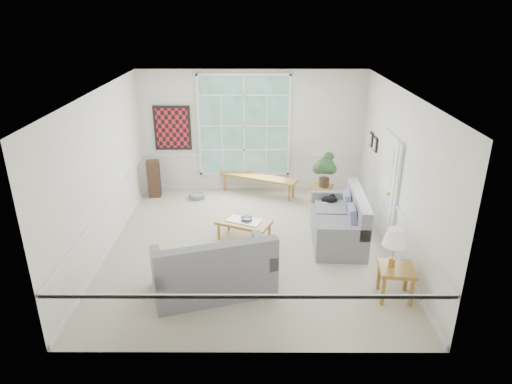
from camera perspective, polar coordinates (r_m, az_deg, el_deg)
floor at (r=9.06m, az=-0.64°, el=-6.66°), size 5.50×6.00×0.01m
ceiling at (r=8.04m, az=-0.73°, el=12.39°), size 5.50×6.00×0.02m
wall_back at (r=11.30m, az=-0.47°, el=7.56°), size 5.50×0.02×3.00m
wall_front at (r=5.71m, az=-1.10°, el=-8.12°), size 5.50×0.02×3.00m
wall_left at (r=8.91m, az=-18.68°, el=2.20°), size 0.02×6.00×3.00m
wall_right at (r=8.83m, az=17.47°, el=2.18°), size 0.02×6.00×3.00m
window_back at (r=11.22m, az=-1.51°, el=8.24°), size 2.30×0.08×2.40m
entry_door at (r=9.51m, az=15.94°, el=0.90°), size 0.08×0.90×2.10m
door_sidelight at (r=8.91m, az=17.02°, el=0.01°), size 0.08×0.26×1.90m
wall_art at (r=11.41m, az=-10.41°, el=7.86°), size 0.90×0.06×1.10m
wall_frame_near at (r=10.40m, az=14.63°, el=5.80°), size 0.04×0.26×0.32m
wall_frame_far at (r=10.78m, az=14.13°, el=6.42°), size 0.04×0.26×0.32m
loveseat_right at (r=9.17m, az=10.19°, el=-3.11°), size 1.05×1.91×1.01m
loveseat_front at (r=7.52m, az=-5.42°, el=-8.73°), size 2.13×1.52×1.04m
coffee_table at (r=9.21m, az=-1.50°, el=-4.73°), size 1.20×0.95×0.39m
pewter_bowl at (r=9.15m, az=-1.20°, el=-3.30°), size 0.37×0.37×0.07m
window_bench at (r=11.36m, az=0.29°, el=0.90°), size 1.95×1.16×0.46m
end_table at (r=10.84m, az=8.20°, el=-0.40°), size 0.61×0.61×0.47m
houseplant at (r=10.59m, az=8.59°, el=2.78°), size 0.63×0.63×0.82m
side_table at (r=7.77m, az=16.98°, el=-10.74°), size 0.60×0.60×0.56m
table_lamp at (r=7.47m, az=16.83°, el=-6.70°), size 0.42×0.42×0.65m
pet_bed at (r=11.25m, az=-7.37°, el=-0.46°), size 0.50×0.50×0.12m
floor_speaker at (r=11.39m, az=-12.65°, el=1.65°), size 0.31×0.25×0.93m
cat at (r=9.71m, az=9.15°, el=-0.93°), size 0.41×0.34×0.16m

